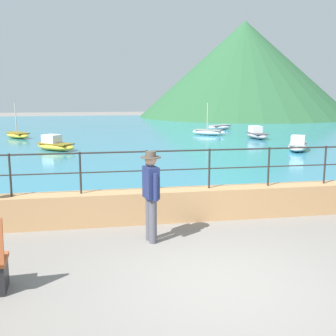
# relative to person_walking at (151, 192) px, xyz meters

# --- Properties ---
(ground_plane) EXTENTS (120.00, 120.00, 0.00)m
(ground_plane) POSITION_rel_person_walking_xyz_m (0.79, -1.94, -0.98)
(ground_plane) COLOR slate
(promenade_wall) EXTENTS (20.00, 0.56, 0.70)m
(promenade_wall) POSITION_rel_person_walking_xyz_m (0.79, 1.26, -0.63)
(promenade_wall) COLOR tan
(promenade_wall) RESTS_ON ground
(railing) EXTENTS (18.44, 0.04, 0.90)m
(railing) POSITION_rel_person_walking_xyz_m (0.79, 1.26, 0.33)
(railing) COLOR #282623
(railing) RESTS_ON promenade_wall
(lake_water) EXTENTS (64.00, 44.32, 0.06)m
(lake_water) POSITION_rel_person_walking_xyz_m (0.79, 23.90, -0.95)
(lake_water) COLOR teal
(lake_water) RESTS_ON ground
(hill_main) EXTENTS (25.57, 25.57, 11.37)m
(hill_main) POSITION_rel_person_walking_xyz_m (17.04, 40.85, 4.71)
(hill_main) COLOR #285633
(hill_main) RESTS_ON ground
(person_walking) EXTENTS (0.38, 0.56, 1.75)m
(person_walking) POSITION_rel_person_walking_xyz_m (0.00, 0.00, 0.00)
(person_walking) COLOR #4C4C56
(person_walking) RESTS_ON ground
(boat_0) EXTENTS (1.94, 2.44, 0.76)m
(boat_0) POSITION_rel_person_walking_xyz_m (8.77, 10.96, -0.65)
(boat_0) COLOR white
(boat_0) RESTS_ON lake_water
(boat_1) EXTENTS (2.46, 1.86, 0.36)m
(boat_1) POSITION_rel_person_walking_xyz_m (8.65, 23.26, -0.72)
(boat_1) COLOR white
(boat_1) RESTS_ON lake_water
(boat_2) EXTENTS (0.95, 2.32, 0.76)m
(boat_2) POSITION_rel_person_walking_xyz_m (8.96, 16.64, -0.65)
(boat_2) COLOR gray
(boat_2) RESTS_ON lake_water
(boat_4) EXTENTS (2.39, 2.08, 2.15)m
(boat_4) POSITION_rel_person_walking_xyz_m (6.59, 19.25, -0.71)
(boat_4) COLOR white
(boat_4) RESTS_ON lake_water
(boat_5) EXTENTS (2.33, 2.19, 0.76)m
(boat_5) POSITION_rel_person_walking_xyz_m (-2.96, 13.23, -0.65)
(boat_5) COLOR gold
(boat_5) RESTS_ON lake_water
(boat_6) EXTENTS (2.07, 2.39, 2.19)m
(boat_6) POSITION_rel_person_walking_xyz_m (-5.79, 19.43, -0.71)
(boat_6) COLOR gold
(boat_6) RESTS_ON lake_water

